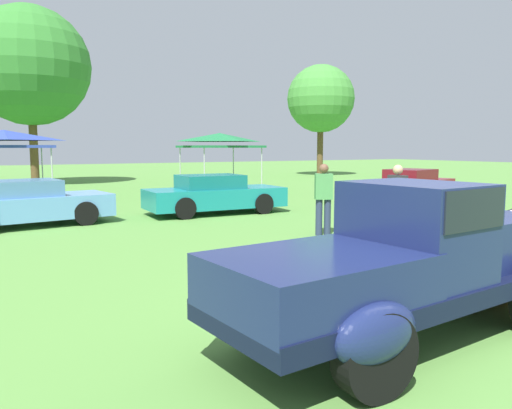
{
  "coord_description": "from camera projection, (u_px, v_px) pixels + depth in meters",
  "views": [
    {
      "loc": [
        -4.52,
        -3.79,
        2.08
      ],
      "look_at": [
        -0.69,
        2.93,
        1.19
      ],
      "focal_mm": 35.02,
      "sensor_mm": 36.0,
      "label": 1
    }
  ],
  "objects": [
    {
      "name": "feature_pickup_truck",
      "position": [
        409.0,
        260.0,
        5.37
      ],
      "size": [
        4.68,
        2.12,
        1.7
      ],
      "color": "black",
      "rests_on": "ground_plane"
    },
    {
      "name": "canopy_tent_center_field",
      "position": [
        4.0,
        138.0,
        18.38
      ],
      "size": [
        3.16,
        3.16,
        2.71
      ],
      "color": "#B7B7BC",
      "rests_on": "ground_plane"
    },
    {
      "name": "show_car_teal",
      "position": [
        215.0,
        195.0,
        15.6
      ],
      "size": [
        4.35,
        1.85,
        1.22
      ],
      "color": "teal",
      "rests_on": "ground_plane"
    },
    {
      "name": "treeline_mid_left",
      "position": [
        30.0,
        66.0,
        26.77
      ],
      "size": [
        6.36,
        6.36,
        9.59
      ],
      "color": "brown",
      "rests_on": "ground_plane"
    },
    {
      "name": "show_car_burgundy",
      "position": [
        412.0,
        185.0,
        19.6
      ],
      "size": [
        4.37,
        2.69,
        1.22
      ],
      "color": "maroon",
      "rests_on": "ground_plane"
    },
    {
      "name": "ground_plane",
      "position": [
        434.0,
        329.0,
        5.73
      ],
      "size": [
        120.0,
        120.0,
        0.0
      ],
      "primitive_type": "plane",
      "color": "#568C3D"
    },
    {
      "name": "spectator_far_side",
      "position": [
        323.0,
        197.0,
        11.72
      ],
      "size": [
        0.47,
        0.4,
        1.69
      ],
      "color": "#283351",
      "rests_on": "ground_plane"
    },
    {
      "name": "show_car_skyblue",
      "position": [
        28.0,
        204.0,
        13.1
      ],
      "size": [
        4.3,
        2.23,
        1.22
      ],
      "color": "#669EDB",
      "rests_on": "ground_plane"
    },
    {
      "name": "canopy_tent_right_field",
      "position": [
        220.0,
        139.0,
        22.55
      ],
      "size": [
        3.09,
        3.09,
        2.71
      ],
      "color": "#B7B7BC",
      "rests_on": "ground_plane"
    },
    {
      "name": "treeline_center",
      "position": [
        321.0,
        99.0,
        36.03
      ],
      "size": [
        4.85,
        4.85,
        7.98
      ],
      "color": "brown",
      "rests_on": "ground_plane"
    },
    {
      "name": "spectator_by_row",
      "position": [
        397.0,
        200.0,
        11.08
      ],
      "size": [
        0.26,
        0.41,
        1.69
      ],
      "color": "#283351",
      "rests_on": "ground_plane"
    }
  ]
}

